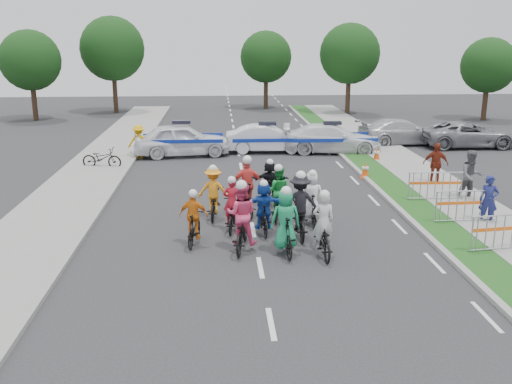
{
  "coord_description": "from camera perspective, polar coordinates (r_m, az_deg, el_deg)",
  "views": [
    {
      "loc": [
        -1.03,
        -13.64,
        5.75
      ],
      "look_at": [
        0.12,
        3.4,
        1.1
      ],
      "focal_mm": 40.0,
      "sensor_mm": 36.0,
      "label": 1
    }
  ],
  "objects": [
    {
      "name": "rider_0",
      "position": [
        15.55,
        6.69,
        -4.15
      ],
      "size": [
        0.66,
        1.84,
        1.86
      ],
      "rotation": [
        0.0,
        0.0,
        3.16
      ],
      "color": "black",
      "rests_on": "ground"
    },
    {
      "name": "rider_8",
      "position": [
        18.51,
        2.21,
        -0.65
      ],
      "size": [
        0.98,
        1.9,
        1.85
      ],
      "rotation": [
        0.0,
        0.0,
        2.94
      ],
      "color": "black",
      "rests_on": "ground"
    },
    {
      "name": "sidewalk_right",
      "position": [
        21.31,
        20.2,
        -1.21
      ],
      "size": [
        2.4,
        60.0,
        0.13
      ],
      "primitive_type": "cube",
      "color": "gray",
      "rests_on": "ground"
    },
    {
      "name": "rider_5",
      "position": [
        17.1,
        0.75,
        -1.87
      ],
      "size": [
        1.37,
        1.63,
        1.69
      ],
      "rotation": [
        0.0,
        0.0,
        3.2
      ],
      "color": "black",
      "rests_on": "ground"
    },
    {
      "name": "police_car_2",
      "position": [
        29.62,
        7.59,
        5.32
      ],
      "size": [
        5.2,
        2.61,
        1.45
      ],
      "primitive_type": "imported",
      "rotation": [
        0.0,
        0.0,
        1.45
      ],
      "color": "white",
      "rests_on": "ground"
    },
    {
      "name": "rider_3",
      "position": [
        16.32,
        -6.22,
        -3.09
      ],
      "size": [
        0.88,
        1.63,
        1.66
      ],
      "rotation": [
        0.0,
        0.0,
        2.97
      ],
      "color": "black",
      "rests_on": "ground"
    },
    {
      "name": "tree_1",
      "position": [
        44.79,
        9.34,
        13.48
      ],
      "size": [
        4.55,
        4.55,
        6.82
      ],
      "color": "#382619",
      "rests_on": "ground"
    },
    {
      "name": "rider_1",
      "position": [
        15.53,
        2.95,
        -3.57
      ],
      "size": [
        0.85,
        1.87,
        1.94
      ],
      "rotation": [
        0.0,
        0.0,
        3.22
      ],
      "color": "black",
      "rests_on": "ground"
    },
    {
      "name": "civilian_sedan",
      "position": [
        32.63,
        14.27,
        5.86
      ],
      "size": [
        5.09,
        2.71,
        1.4
      ],
      "primitive_type": "imported",
      "rotation": [
        0.0,
        0.0,
        1.73
      ],
      "color": "#B7B7BC",
      "rests_on": "ground"
    },
    {
      "name": "rider_10",
      "position": [
        18.66,
        -4.27,
        -0.51
      ],
      "size": [
        1.04,
        1.81,
        1.8
      ],
      "rotation": [
        0.0,
        0.0,
        3.06
      ],
      "color": "black",
      "rests_on": "ground"
    },
    {
      "name": "cone_1",
      "position": [
        27.83,
        11.98,
        3.68
      ],
      "size": [
        0.4,
        0.4,
        0.7
      ],
      "color": "#F24C0C",
      "rests_on": "ground"
    },
    {
      "name": "civilian_suv",
      "position": [
        32.91,
        20.52,
        5.42
      ],
      "size": [
        5.01,
        2.37,
        1.38
      ],
      "primitive_type": "imported",
      "rotation": [
        0.0,
        0.0,
        1.56
      ],
      "color": "gray",
      "rests_on": "ground"
    },
    {
      "name": "barrier_2",
      "position": [
        21.38,
        17.47,
        0.46
      ],
      "size": [
        2.02,
        0.57,
        1.12
      ],
      "primitive_type": null,
      "rotation": [
        0.0,
        0.0,
        -0.04
      ],
      "color": "#A5A8AD",
      "rests_on": "ground"
    },
    {
      "name": "rider_4",
      "position": [
        16.91,
        4.39,
        -1.91
      ],
      "size": [
        1.14,
        2.0,
        2.02
      ],
      "rotation": [
        0.0,
        0.0,
        3.12
      ],
      "color": "black",
      "rests_on": "ground"
    },
    {
      "name": "tree_0",
      "position": [
        43.64,
        -21.65,
        12.13
      ],
      "size": [
        4.2,
        4.2,
        6.3
      ],
      "color": "#382619",
      "rests_on": "ground"
    },
    {
      "name": "marshal_hiviz",
      "position": [
        28.44,
        -11.62,
        4.94
      ],
      "size": [
        1.1,
        0.67,
        1.65
      ],
      "primitive_type": "imported",
      "rotation": [
        0.0,
        0.0,
        3.2
      ],
      "color": "#E6AA0C",
      "rests_on": "ground"
    },
    {
      "name": "rider_2",
      "position": [
        15.83,
        -1.44,
        -3.21
      ],
      "size": [
        1.02,
        2.07,
        2.02
      ],
      "rotation": [
        0.0,
        0.0,
        2.97
      ],
      "color": "black",
      "rests_on": "ground"
    },
    {
      "name": "rider_9",
      "position": [
        18.94,
        -0.87,
        0.0
      ],
      "size": [
        1.07,
        1.99,
        2.03
      ],
      "rotation": [
        0.0,
        0.0,
        3.27
      ],
      "color": "black",
      "rests_on": "ground"
    },
    {
      "name": "barrier_0",
      "position": [
        16.98,
        23.51,
        -3.88
      ],
      "size": [
        2.05,
        0.74,
        1.12
      ],
      "primitive_type": null,
      "rotation": [
        0.0,
        0.0,
        0.12
      ],
      "color": "#A5A8AD",
      "rests_on": "ground"
    },
    {
      "name": "tree_3",
      "position": [
        46.33,
        -14.17,
        13.71
      ],
      "size": [
        4.9,
        4.9,
        7.35
      ],
      "color": "#382619",
      "rests_on": "ground"
    },
    {
      "name": "rider_6",
      "position": [
        17.5,
        -2.42,
        -1.99
      ],
      "size": [
        0.79,
        1.75,
        1.72
      ],
      "rotation": [
        0.0,
        0.0,
        3.02
      ],
      "color": "black",
      "rests_on": "ground"
    },
    {
      "name": "police_car_1",
      "position": [
        29.49,
        1.12,
        5.36
      ],
      "size": [
        4.27,
        1.58,
        1.4
      ],
      "primitive_type": "imported",
      "rotation": [
        0.0,
        0.0,
        1.55
      ],
      "color": "white",
      "rests_on": "ground"
    },
    {
      "name": "spectator_1",
      "position": [
        21.85,
        20.73,
        1.5
      ],
      "size": [
        0.97,
        0.78,
        1.87
      ],
      "primitive_type": "imported",
      "rotation": [
        0.0,
        0.0,
        0.08
      ],
      "color": "#515155",
      "rests_on": "ground"
    },
    {
      "name": "rider_7",
      "position": [
        18.11,
        5.57,
        -1.05
      ],
      "size": [
        0.74,
        1.69,
        1.77
      ],
      "rotation": [
        0.0,
        0.0,
        3.14
      ],
      "color": "black",
      "rests_on": "ground"
    },
    {
      "name": "parked_bike",
      "position": [
        26.69,
        -15.17,
        3.29
      ],
      "size": [
        1.89,
        0.95,
        0.95
      ],
      "primitive_type": "imported",
      "rotation": [
        0.0,
        0.0,
        1.39
      ],
      "color": "black",
      "rests_on": "ground"
    },
    {
      "name": "rider_11",
      "position": [
        19.99,
        1.37,
        0.65
      ],
      "size": [
        1.38,
        1.65,
        1.69
      ],
      "rotation": [
        0.0,
        0.0,
        3.02
      ],
      "color": "black",
      "rests_on": "ground"
    },
    {
      "name": "curb_right",
      "position": [
        20.43,
        13.78,
        -1.4
      ],
      "size": [
        0.2,
        60.0,
        0.12
      ],
      "primitive_type": "cube",
      "color": "gray",
      "rests_on": "ground"
    },
    {
      "name": "grass_strip",
      "position": [
        20.65,
        15.63,
        -1.36
      ],
      "size": [
        1.2,
        60.0,
        0.11
      ],
      "primitive_type": "cube",
      "color": "#174516",
      "rests_on": "ground"
    },
    {
      "name": "barrier_1",
      "position": [
        19.12,
        20.16,
        -1.48
      ],
      "size": [
        2.02,
        0.57,
        1.12
      ],
      "primitive_type": null,
      "rotation": [
        0.0,
        0.0,
        0.03
      ],
      "color": "#A5A8AD",
      "rests_on": "ground"
    },
    {
      "name": "spectator_0",
      "position": [
        19.35,
        22.24,
        -0.77
      ],
      "size": [
        0.68,
        0.56,
        1.59
      ],
      "primitive_type": "imported",
      "rotation": [
        0.0,
        0.0,
        -0.37
      ],
      "color": "navy",
      "rests_on": "ground"
    },
    {
      "name": "tree_4",
      "position": [
        47.83,
        1.01,
        13.35
      ],
      "size": [
        4.2,
        4.2,
        6.3
      ],
      "color": "#382619",
      "rests_on": "ground"
    },
    {
      "name": "police_car_0",
      "position": [
        28.74,
        -7.42,
        5.2
      ],
      "size": [
        4.97,
        2.54,
        1.62
      ],
      "primitive_type": "imported",
      "rotation": [
        0.0,
        0.0,
        1.71
      ],
      "color": "white",
      "rests_on": "ground"
    },
    {
      "name": "sidewalk_left",
      "position": [
        20.24,
        -19.38,
        -1.98
      ],
      "size": [
        3.0,
        60.0,
        0.13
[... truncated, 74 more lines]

